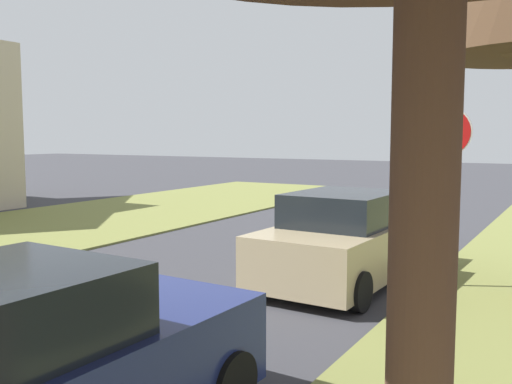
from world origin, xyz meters
TOP-DOWN VIEW (x-y plane):
  - stop_sign_far at (3.89, 13.48)m, footprint 0.81×0.37m
  - parked_sedan_tan at (2.33, 13.20)m, footprint 2.08×4.46m

SIDE VIEW (x-z plane):
  - parked_sedan_tan at x=2.33m, z-range -0.06..1.51m
  - stop_sign_far at x=3.89m, z-range 0.71..3.67m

